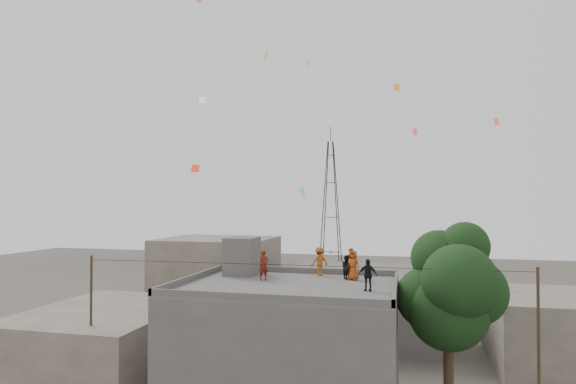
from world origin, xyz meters
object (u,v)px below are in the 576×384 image
Objects in this scene: tree at (452,289)px; person_red_adult at (351,264)px; stair_head_box at (242,256)px; person_dark_adult at (368,275)px; transmission_tower at (331,210)px.

tree is 5.09m from person_red_adult.
stair_head_box is 7.69m from person_dark_adult.
tree reaches higher than person_dark_adult.
person_red_adult is at bearing -1.65° from stair_head_box.
person_red_adult is (-4.69, 1.84, 0.78)m from tree.
stair_head_box is 0.22× the size of tree.
person_dark_adult is (6.95, -3.27, -0.30)m from stair_head_box.
stair_head_box reaches higher than person_red_adult.
person_red_adult is 1.12× the size of person_dark_adult.
tree is at bearing -73.91° from transmission_tower.
transmission_tower reaches higher than person_dark_adult.
transmission_tower is 41.46m from person_dark_adult.
person_dark_adult is (1.07, -3.10, -0.09)m from person_red_adult.
person_dark_adult is at bearing 99.87° from person_red_adult.
person_dark_adult is at bearing -160.75° from tree.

